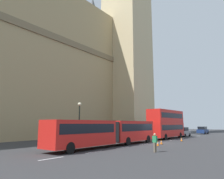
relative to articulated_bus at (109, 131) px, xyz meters
name	(u,v)px	position (x,y,z in m)	size (l,w,h in m)	color
ground_plane	(153,143)	(6.94, -1.99, -1.75)	(160.00, 160.00, 0.00)	#333335
lane_centre_marking	(160,142)	(9.01, -1.99, -1.74)	(39.00, 0.16, 0.01)	silver
articulated_bus	(109,131)	(0.00, 0.00, 0.00)	(17.00, 2.54, 2.90)	red
double_decker_bus	(166,123)	(16.10, 0.00, 0.96)	(10.18, 2.54, 4.90)	red
sedan_lead	(183,132)	(24.14, 0.01, -0.83)	(4.40, 1.86, 1.85)	gray
sedan_trailing	(203,130)	(37.62, -0.25, -0.83)	(4.40, 1.86, 1.85)	navy
traffic_cone_west	(158,143)	(3.78, -4.21, -1.46)	(0.36, 0.36, 0.58)	black
traffic_cone_middle	(161,142)	(5.80, -3.71, -1.46)	(0.36, 0.36, 0.58)	black
traffic_cone_east	(181,139)	(12.11, -3.99, -1.46)	(0.36, 0.36, 0.58)	black
street_lamp	(79,120)	(-0.52, 4.51, 1.31)	(0.44, 0.44, 5.27)	black
pedestrian_near_cones	(155,142)	(-1.43, -6.45, -0.83)	(0.36, 0.42, 1.69)	#726651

